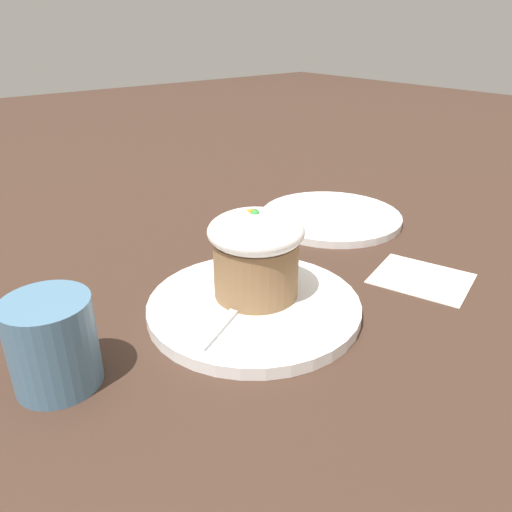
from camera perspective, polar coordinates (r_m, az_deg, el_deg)
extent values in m
plane|color=#3D281E|center=(0.59, -0.23, -6.39)|extent=(4.00, 4.00, 0.00)
cylinder|color=white|center=(0.59, -0.23, -5.78)|extent=(0.25, 0.25, 0.01)
cylinder|color=olive|center=(0.58, 0.00, -1.34)|extent=(0.10, 0.10, 0.07)
ellipsoid|color=white|center=(0.56, 0.00, 2.87)|extent=(0.11, 0.11, 0.04)
cone|color=orange|center=(0.56, -0.70, 5.10)|extent=(0.02, 0.01, 0.01)
sphere|color=green|center=(0.55, -0.11, 4.85)|extent=(0.01, 0.01, 0.01)
cube|color=#B7B7BC|center=(0.54, -4.05, -7.99)|extent=(0.05, 0.08, 0.00)
ellipsoid|color=#B7B7BC|center=(0.58, -1.35, -4.84)|extent=(0.06, 0.06, 0.01)
cylinder|color=teal|center=(0.50, -22.23, -9.21)|extent=(0.08, 0.08, 0.09)
torus|color=teal|center=(0.53, -23.77, -6.94)|extent=(0.05, 0.01, 0.05)
cylinder|color=white|center=(0.86, 8.54, 4.45)|extent=(0.24, 0.24, 0.01)
cube|color=white|center=(0.69, 18.39, -2.41)|extent=(0.15, 0.13, 0.00)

